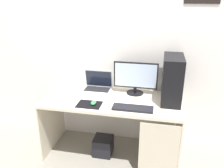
# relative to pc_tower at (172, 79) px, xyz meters

# --- Properties ---
(ground_plane) EXTENTS (8.00, 8.00, 0.00)m
(ground_plane) POSITION_rel_pc_tower_xyz_m (-0.64, -0.08, -0.98)
(ground_plane) COLOR gray
(wall_back) EXTENTS (4.00, 0.05, 2.60)m
(wall_back) POSITION_rel_pc_tower_xyz_m (-0.64, 0.30, 0.32)
(wall_back) COLOR silver
(wall_back) RESTS_ON ground_plane
(desk) EXTENTS (1.54, 0.68, 0.73)m
(desk) POSITION_rel_pc_tower_xyz_m (-0.62, -0.09, -0.39)
(desk) COLOR beige
(desk) RESTS_ON ground_plane
(pc_tower) EXTENTS (0.21, 0.42, 0.51)m
(pc_tower) POSITION_rel_pc_tower_xyz_m (0.00, 0.00, 0.00)
(pc_tower) COLOR black
(pc_tower) RESTS_ON desk
(monitor) EXTENTS (0.51, 0.20, 0.38)m
(monitor) POSITION_rel_pc_tower_xyz_m (-0.41, 0.12, -0.06)
(monitor) COLOR black
(monitor) RESTS_ON desk
(laptop) EXTENTS (0.35, 0.25, 0.24)m
(laptop) POSITION_rel_pc_tower_xyz_m (-0.87, 0.15, -0.21)
(laptop) COLOR silver
(laptop) RESTS_ON desk
(speaker) EXTENTS (0.09, 0.09, 0.17)m
(speaker) POSITION_rel_pc_tower_xyz_m (-1.31, 0.17, -0.17)
(speaker) COLOR white
(speaker) RESTS_ON desk
(projector) EXTENTS (0.20, 0.14, 0.10)m
(projector) POSITION_rel_pc_tower_xyz_m (-1.29, 0.01, -0.20)
(projector) COLOR white
(projector) RESTS_ON desk
(keyboard) EXTENTS (0.42, 0.14, 0.02)m
(keyboard) POSITION_rel_pc_tower_xyz_m (-0.38, -0.28, -0.24)
(keyboard) COLOR black
(keyboard) RESTS_ON desk
(mousepad) EXTENTS (0.26, 0.20, 0.00)m
(mousepad) POSITION_rel_pc_tower_xyz_m (-0.85, -0.27, -0.25)
(mousepad) COLOR black
(mousepad) RESTS_ON desk
(mouse_left) EXTENTS (0.06, 0.10, 0.03)m
(mouse_left) POSITION_rel_pc_tower_xyz_m (-0.81, -0.26, -0.23)
(mouse_left) COLOR #338C4C
(mouse_left) RESTS_ON mousepad
(subwoofer) EXTENTS (0.22, 0.22, 0.22)m
(subwoofer) POSITION_rel_pc_tower_xyz_m (-0.74, -0.12, -0.87)
(subwoofer) COLOR black
(subwoofer) RESTS_ON ground_plane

